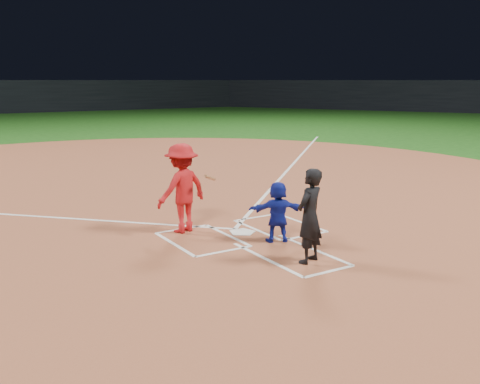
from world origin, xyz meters
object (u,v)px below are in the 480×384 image
batter_at_plate (182,188)px  umpire (310,216)px  home_plate (242,232)px  catcher (278,212)px

batter_at_plate → umpire: bearing=-70.5°
home_plate → batter_at_plate: 1.59m
umpire → home_plate: bearing=-111.3°
catcher → umpire: bearing=102.4°
home_plate → catcher: (0.27, -0.91, 0.61)m
umpire → batter_at_plate: (-1.05, 2.97, 0.10)m
catcher → umpire: (-0.25, -1.31, 0.23)m
umpire → batter_at_plate: bearing=-92.2°
home_plate → umpire: (0.01, -2.22, 0.84)m
umpire → batter_at_plate: size_ratio=0.89×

